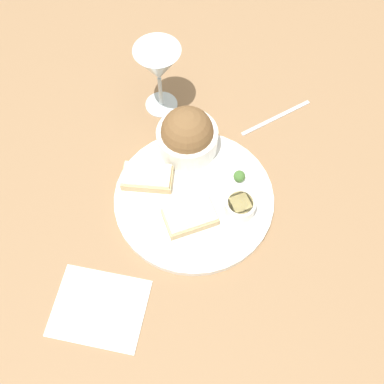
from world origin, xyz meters
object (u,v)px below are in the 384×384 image
at_px(salad_bowl, 185,135).
at_px(fork, 274,117).
at_px(wine_glass, 156,66).
at_px(napkin, 97,308).
at_px(sauce_ramekin, 238,206).
at_px(cheese_toast_far, 145,177).
at_px(cheese_toast_near, 188,216).

distance_m(salad_bowl, fork, 0.21).
bearing_deg(wine_glass, fork, 172.06).
height_order(wine_glass, napkin, wine_glass).
height_order(sauce_ramekin, cheese_toast_far, sauce_ramekin).
height_order(napkin, fork, same).
xyz_separation_m(salad_bowl, fork, (-0.19, -0.08, -0.05)).
relative_size(salad_bowl, napkin, 0.68).
distance_m(cheese_toast_far, wine_glass, 0.22).
bearing_deg(napkin, cheese_toast_near, -133.25).
xyz_separation_m(salad_bowl, cheese_toast_far, (0.08, 0.08, -0.03)).
relative_size(cheese_toast_near, wine_glass, 0.68).
distance_m(wine_glass, fork, 0.27).
bearing_deg(cheese_toast_near, sauce_ramekin, -168.30).
relative_size(salad_bowl, wine_glass, 0.75).
distance_m(sauce_ramekin, fork, 0.24).
height_order(cheese_toast_near, wine_glass, wine_glass).
relative_size(cheese_toast_far, fork, 0.66).
xyz_separation_m(salad_bowl, sauce_ramekin, (-0.10, 0.14, -0.02)).
distance_m(sauce_ramekin, wine_glass, 0.31).
bearing_deg(salad_bowl, wine_glass, -64.01).
relative_size(wine_glass, fork, 1.06).
xyz_separation_m(cheese_toast_near, wine_glass, (0.06, -0.28, 0.09)).
bearing_deg(salad_bowl, napkin, 65.69).
height_order(salad_bowl, cheese_toast_near, salad_bowl).
bearing_deg(salad_bowl, cheese_toast_near, 92.57).
xyz_separation_m(cheese_toast_near, fork, (-0.18, -0.24, -0.02)).
bearing_deg(sauce_ramekin, fork, -111.21).
height_order(sauce_ramekin, napkin, sauce_ramekin).
relative_size(cheese_toast_far, napkin, 0.56).
distance_m(salad_bowl, cheese_toast_far, 0.11).
xyz_separation_m(salad_bowl, cheese_toast_near, (-0.01, 0.16, -0.03)).
bearing_deg(sauce_ramekin, cheese_toast_near, 11.70).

